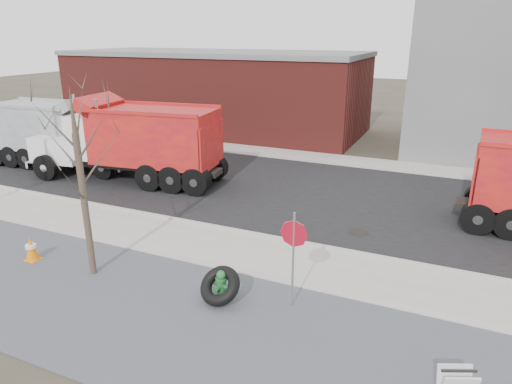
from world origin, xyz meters
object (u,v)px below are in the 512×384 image
at_px(truck_tire, 220,286).
at_px(stop_sign, 294,243).
at_px(fire_hydrant, 221,287).
at_px(dump_truck_grey, 58,131).
at_px(dump_truck_red_b, 132,139).

distance_m(truck_tire, stop_sign, 2.18).
height_order(fire_hydrant, dump_truck_grey, dump_truck_grey).
height_order(fire_hydrant, stop_sign, stop_sign).
distance_m(fire_hydrant, truck_tire, 0.14).
bearing_deg(stop_sign, dump_truck_red_b, 168.71).
relative_size(fire_hydrant, stop_sign, 0.33).
bearing_deg(fire_hydrant, dump_truck_red_b, 153.75).
bearing_deg(dump_truck_red_b, fire_hydrant, 131.94).
bearing_deg(truck_tire, dump_truck_grey, 149.81).
bearing_deg(dump_truck_grey, fire_hydrant, -33.52).
height_order(stop_sign, dump_truck_grey, dump_truck_grey).
relative_size(stop_sign, dump_truck_grey, 0.32).
relative_size(fire_hydrant, truck_tire, 0.68).
bearing_deg(fire_hydrant, truck_tire, -63.20).
xyz_separation_m(stop_sign, dump_truck_red_b, (-10.01, 6.69, 0.20)).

